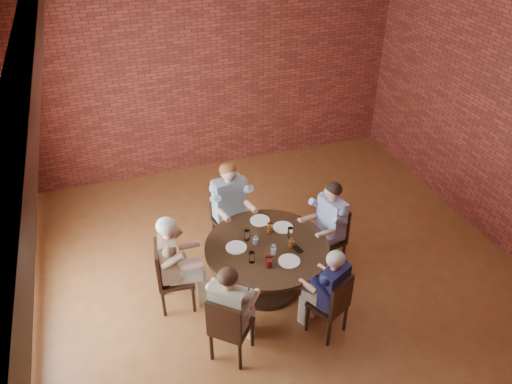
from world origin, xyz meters
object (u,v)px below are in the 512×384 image
object	(u,v)px
diner_b	(231,208)
diner_e	(329,293)
diner_a	(327,226)
chair_b	(228,214)
diner_d	(231,312)
chair_c	(168,274)
smartphone	(298,249)
diner_c	(174,263)
dining_table	(267,259)
chair_a	(331,233)
chair_d	(228,327)
chair_e	(333,304)

from	to	relation	value
diner_b	diner_e	world-z (taller)	diner_b
diner_a	diner_b	distance (m)	1.36
chair_b	diner_d	world-z (taller)	diner_d
chair_b	chair_c	world-z (taller)	chair_b
diner_d	diner_e	xyz separation A→B (m)	(1.15, -0.05, -0.03)
smartphone	diner_c	bearing A→B (deg)	153.64
dining_table	chair_b	size ratio (longest dim) A/B	1.60
chair_a	smartphone	distance (m)	0.84
dining_table	chair_d	size ratio (longest dim) A/B	1.69
chair_b	diner_c	world-z (taller)	diner_c
chair_d	chair_e	size ratio (longest dim) A/B	1.04
diner_c	chair_e	distance (m)	1.94
chair_b	smartphone	bearing A→B (deg)	-77.61
chair_a	chair_e	world-z (taller)	chair_a
dining_table	diner_b	bearing A→B (deg)	99.62
diner_a	chair_e	xyz separation A→B (m)	(-0.46, -1.14, -0.18)
diner_d	dining_table	bearing A→B (deg)	-90.00
chair_c	diner_c	world-z (taller)	diner_c
chair_a	smartphone	world-z (taller)	chair_a
diner_d	diner_c	bearing A→B (deg)	-24.88
diner_c	chair_d	xyz separation A→B (m)	(0.37, -1.02, -0.17)
diner_c	diner_d	size ratio (longest dim) A/B	1.03
diner_e	smartphone	bearing A→B (deg)	-107.97
diner_c	diner_e	xyz separation A→B (m)	(1.57, -1.01, -0.05)
diner_b	diner_c	distance (m)	1.29
diner_a	chair_d	size ratio (longest dim) A/B	1.44
diner_b	dining_table	bearing A→B (deg)	-90.00
diner_c	chair_e	xyz separation A→B (m)	(1.61, -1.08, -0.18)
chair_d	diner_a	bearing A→B (deg)	-106.26
chair_b	diner_c	distance (m)	1.34
chair_d	chair_c	bearing A→B (deg)	-24.86
chair_b	chair_d	xyz separation A→B (m)	(-0.58, -1.96, -0.02)
chair_a	diner_b	world-z (taller)	diner_b
diner_a	chair_e	size ratio (longest dim) A/B	1.50
dining_table	diner_e	xyz separation A→B (m)	(0.44, -0.86, 0.09)
chair_c	chair_a	bearing A→B (deg)	-80.64
dining_table	smartphone	xyz separation A→B (m)	(0.33, -0.19, 0.23)
chair_b	diner_e	bearing A→B (deg)	-81.89
chair_c	smartphone	xyz separation A→B (m)	(1.55, -0.35, 0.25)
diner_a	chair_b	size ratio (longest dim) A/B	1.37
chair_b	chair_e	size ratio (longest dim) A/B	1.09
diner_a	chair_b	xyz separation A→B (m)	(-1.12, 0.88, -0.14)
diner_a	diner_c	world-z (taller)	diner_c
diner_a	diner_d	distance (m)	1.94
chair_a	diner_e	xyz separation A→B (m)	(-0.58, -1.10, 0.11)
chair_c	diner_a	bearing A→B (deg)	-81.06
chair_e	smartphone	world-z (taller)	chair_e
dining_table	diner_e	distance (m)	0.97
chair_b	chair_c	bearing A→B (deg)	-147.80
smartphone	diner_b	bearing A→B (deg)	99.65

